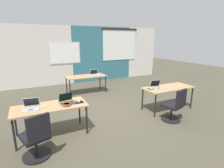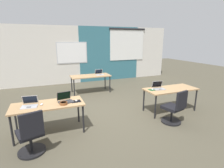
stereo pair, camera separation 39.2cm
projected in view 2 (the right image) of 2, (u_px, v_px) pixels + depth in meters
The scene contains 17 objects.
ground_plane at pixel (110, 112), 5.32m from camera, with size 24.00×24.00×0.00m.
back_wall_assembly at pixel (81, 55), 8.76m from camera, with size 10.00×0.27×2.80m.
desk_near_left at pixel (48, 106), 3.98m from camera, with size 1.60×0.70×0.72m.
desk_near_right at pixel (171, 90), 5.24m from camera, with size 1.60×0.70×0.72m.
desk_far_center at pixel (91, 77), 7.13m from camera, with size 1.60×0.70×0.72m.
laptop_near_right_inner at pixel (158, 87), 5.17m from camera, with size 0.37×0.35×0.23m.
mousepad_near_right_inner at pixel (152, 90), 5.08m from camera, with size 0.22×0.19×0.00m.
mouse_near_right_inner at pixel (152, 89), 5.07m from camera, with size 0.09×0.11×0.03m.
chair_near_right_inner at pixel (174, 110), 4.51m from camera, with size 0.54×0.59×0.92m.
laptop_far_right at pixel (99, 74), 7.25m from camera, with size 0.33×0.32×0.22m.
laptop_near_left_inner at pixel (65, 100), 4.11m from camera, with size 0.38×0.35×0.23m.
mousepad_near_left_inner at pixel (76, 101), 4.14m from camera, with size 0.22×0.19×0.00m.
mouse_near_left_inner at pixel (76, 101), 4.13m from camera, with size 0.06×0.10×0.03m.
laptop_near_left_end at pixel (30, 104), 3.83m from camera, with size 0.37×0.36×0.22m.
mouse_near_left_end at pixel (42, 104), 3.90m from camera, with size 0.08×0.11×0.03m.
chair_near_left_end at pixel (31, 136), 3.27m from camera, with size 0.55×0.60×0.92m.
snack_bowl at pixel (64, 103), 3.93m from camera, with size 0.18×0.18×0.06m.
Camera 2 is at (-1.77, -4.61, 2.16)m, focal length 27.75 mm.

